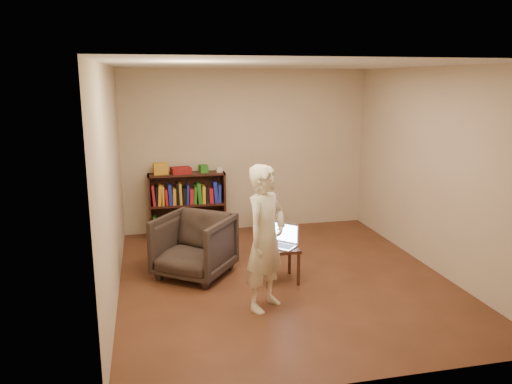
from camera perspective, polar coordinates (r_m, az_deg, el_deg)
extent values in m
plane|color=#412415|center=(6.36, 3.14, -9.81)|extent=(4.50, 4.50, 0.00)
plane|color=silver|center=(5.87, 3.46, 14.31)|extent=(4.50, 4.50, 0.00)
plane|color=beige|center=(8.14, -1.06, 4.75)|extent=(4.00, 0.00, 4.00)
plane|color=beige|center=(5.77, -16.19, 0.85)|extent=(0.00, 4.50, 4.50)
plane|color=beige|center=(6.80, 19.74, 2.37)|extent=(0.00, 4.50, 4.50)
cube|color=black|center=(7.96, -12.05, -1.59)|extent=(0.03, 0.30, 1.00)
cube|color=black|center=(8.05, -3.70, -1.17)|extent=(0.03, 0.30, 1.00)
cube|color=black|center=(8.12, -7.94, -1.14)|extent=(1.20, 0.02, 1.00)
cube|color=black|center=(8.12, -7.75, -4.70)|extent=(1.20, 0.30, 0.03)
cube|color=black|center=(7.99, -7.85, -1.38)|extent=(1.14, 0.30, 0.03)
cube|color=black|center=(7.88, -7.96, 2.04)|extent=(1.20, 0.30, 0.03)
cube|color=gold|center=(7.84, -10.85, 2.65)|extent=(0.23, 0.18, 0.18)
cube|color=maroon|center=(7.86, -8.58, 2.46)|extent=(0.33, 0.27, 0.10)
cube|color=#27701E|center=(7.89, -6.04, 2.67)|extent=(0.15, 0.15, 0.12)
cube|color=beige|center=(7.92, -4.21, 2.57)|extent=(0.10, 0.10, 0.08)
cube|color=#B17D56|center=(7.91, 1.10, -1.50)|extent=(0.35, 0.35, 0.04)
cylinder|color=#B17D56|center=(7.81, 0.35, -3.60)|extent=(0.03, 0.03, 0.47)
cylinder|color=#B17D56|center=(7.88, 2.31, -3.47)|extent=(0.03, 0.03, 0.47)
cylinder|color=#B17D56|center=(8.07, -0.09, -3.05)|extent=(0.03, 0.03, 0.47)
cylinder|color=#B17D56|center=(8.14, 1.81, -2.93)|extent=(0.03, 0.03, 0.47)
imported|color=#2F241F|center=(6.35, -7.08, -6.13)|extent=(1.19, 1.19, 0.79)
cube|color=black|center=(6.14, 2.69, -6.40)|extent=(0.44, 0.44, 0.04)
cylinder|color=black|center=(6.00, 1.38, -9.13)|extent=(0.04, 0.04, 0.41)
cylinder|color=black|center=(6.10, 4.88, -8.81)|extent=(0.04, 0.04, 0.41)
cylinder|color=black|center=(6.34, 0.55, -7.88)|extent=(0.04, 0.04, 0.41)
cylinder|color=black|center=(6.43, 3.86, -7.60)|extent=(0.04, 0.04, 0.41)
cube|color=silver|center=(6.11, 2.79, -6.19)|extent=(0.44, 0.44, 0.02)
cube|color=black|center=(6.11, 2.79, -6.09)|extent=(0.32, 0.32, 0.00)
cube|color=silver|center=(6.18, 3.38, -4.65)|extent=(0.27, 0.26, 0.26)
cube|color=#B2C5F9|center=(6.18, 3.38, -4.65)|extent=(0.23, 0.23, 0.21)
imported|color=beige|center=(5.32, 1.11, -5.29)|extent=(0.68, 0.67, 1.58)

